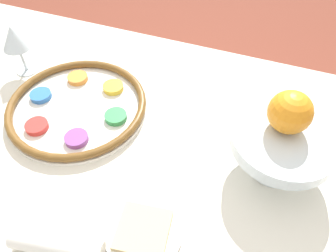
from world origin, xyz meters
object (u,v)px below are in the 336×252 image
(wine_glass, at_px, (14,39))
(napkin_roll, at_px, (57,245))
(fruit_stand, at_px, (283,143))
(orange_fruit, at_px, (290,112))
(bread_plate, at_px, (143,231))
(seder_plate, at_px, (77,106))

(wine_glass, xyz_separation_m, napkin_roll, (0.38, -0.42, -0.09))
(fruit_stand, distance_m, orange_fruit, 0.07)
(orange_fruit, bearing_deg, bread_plate, -128.07)
(seder_plate, height_order, orange_fruit, orange_fruit)
(seder_plate, distance_m, wine_glass, 0.26)
(seder_plate, distance_m, napkin_roll, 0.36)
(fruit_stand, height_order, orange_fruit, orange_fruit)
(bread_plate, height_order, napkin_roll, napkin_roll)
(wine_glass, bearing_deg, seder_plate, -21.76)
(wine_glass, distance_m, orange_fruit, 0.73)
(orange_fruit, distance_m, bread_plate, 0.36)
(napkin_roll, bearing_deg, bread_plate, 31.93)
(seder_plate, bearing_deg, wine_glass, 158.24)
(seder_plate, height_order, wine_glass, wine_glass)
(bread_plate, xyz_separation_m, napkin_roll, (-0.14, -0.08, 0.01))
(seder_plate, relative_size, wine_glass, 2.43)
(napkin_roll, bearing_deg, seder_plate, 115.14)
(fruit_stand, bearing_deg, orange_fruit, 104.55)
(seder_plate, distance_m, bread_plate, 0.38)
(seder_plate, distance_m, fruit_stand, 0.51)
(seder_plate, xyz_separation_m, napkin_roll, (0.15, -0.33, 0.01))
(seder_plate, xyz_separation_m, orange_fruit, (0.50, 0.02, 0.14))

